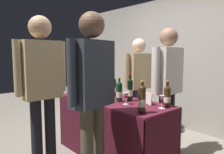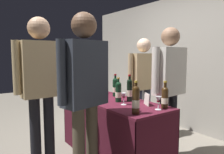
{
  "view_description": "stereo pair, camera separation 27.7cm",
  "coord_description": "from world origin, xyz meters",
  "px_view_note": "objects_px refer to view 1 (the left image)",
  "views": [
    {
      "loc": [
        2.07,
        -1.83,
        1.37
      ],
      "look_at": [
        0.0,
        0.0,
        1.08
      ],
      "focal_mm": 34.27,
      "sensor_mm": 36.0,
      "label": 1
    },
    {
      "loc": [
        2.24,
        -1.61,
        1.37
      ],
      "look_at": [
        0.0,
        0.0,
        1.08
      ],
      "focal_mm": 34.27,
      "sensor_mm": 36.0,
      "label": 2
    }
  ],
  "objects_px": {
    "tasting_table": "(112,118)",
    "wine_glass_mid": "(126,96)",
    "featured_wine_bottle": "(77,85)",
    "wine_glass_near_taster": "(162,99)",
    "display_bottle_0": "(114,87)",
    "vendor_presenter": "(139,78)",
    "taster_foreground_right": "(42,81)",
    "wine_glass_near_vendor": "(85,91)"
  },
  "relations": [
    {
      "from": "tasting_table",
      "to": "wine_glass_mid",
      "type": "relative_size",
      "value": 11.67
    },
    {
      "from": "featured_wine_bottle",
      "to": "wine_glass_near_taster",
      "type": "bearing_deg",
      "value": 7.92
    },
    {
      "from": "wine_glass_near_taster",
      "to": "display_bottle_0",
      "type": "bearing_deg",
      "value": 175.61
    },
    {
      "from": "wine_glass_mid",
      "to": "vendor_presenter",
      "type": "relative_size",
      "value": 0.09
    },
    {
      "from": "featured_wine_bottle",
      "to": "wine_glass_mid",
      "type": "height_order",
      "value": "featured_wine_bottle"
    },
    {
      "from": "tasting_table",
      "to": "display_bottle_0",
      "type": "height_order",
      "value": "display_bottle_0"
    },
    {
      "from": "taster_foreground_right",
      "to": "vendor_presenter",
      "type": "bearing_deg",
      "value": 2.17
    },
    {
      "from": "display_bottle_0",
      "to": "vendor_presenter",
      "type": "relative_size",
      "value": 0.19
    },
    {
      "from": "vendor_presenter",
      "to": "taster_foreground_right",
      "type": "height_order",
      "value": "taster_foreground_right"
    },
    {
      "from": "featured_wine_bottle",
      "to": "display_bottle_0",
      "type": "height_order",
      "value": "display_bottle_0"
    },
    {
      "from": "taster_foreground_right",
      "to": "wine_glass_near_taster",
      "type": "bearing_deg",
      "value": -42.63
    },
    {
      "from": "display_bottle_0",
      "to": "wine_glass_near_taster",
      "type": "relative_size",
      "value": 2.17
    },
    {
      "from": "wine_glass_near_taster",
      "to": "vendor_presenter",
      "type": "xyz_separation_m",
      "value": [
        -0.96,
        0.7,
        0.1
      ]
    },
    {
      "from": "wine_glass_near_taster",
      "to": "wine_glass_mid",
      "type": "bearing_deg",
      "value": -157.85
    },
    {
      "from": "wine_glass_near_vendor",
      "to": "wine_glass_near_taster",
      "type": "bearing_deg",
      "value": 13.46
    },
    {
      "from": "tasting_table",
      "to": "wine_glass_near_taster",
      "type": "distance_m",
      "value": 0.8
    },
    {
      "from": "tasting_table",
      "to": "wine_glass_near_taster",
      "type": "bearing_deg",
      "value": 8.74
    },
    {
      "from": "wine_glass_near_vendor",
      "to": "taster_foreground_right",
      "type": "bearing_deg",
      "value": -73.04
    },
    {
      "from": "wine_glass_near_vendor",
      "to": "taster_foreground_right",
      "type": "xyz_separation_m",
      "value": [
        0.22,
        -0.71,
        0.22
      ]
    },
    {
      "from": "display_bottle_0",
      "to": "wine_glass_near_vendor",
      "type": "distance_m",
      "value": 0.41
    },
    {
      "from": "wine_glass_mid",
      "to": "tasting_table",
      "type": "bearing_deg",
      "value": 170.28
    },
    {
      "from": "wine_glass_near_vendor",
      "to": "taster_foreground_right",
      "type": "height_order",
      "value": "taster_foreground_right"
    },
    {
      "from": "tasting_table",
      "to": "featured_wine_bottle",
      "type": "relative_size",
      "value": 5.65
    },
    {
      "from": "display_bottle_0",
      "to": "wine_glass_near_vendor",
      "type": "xyz_separation_m",
      "value": [
        -0.24,
        -0.33,
        -0.05
      ]
    },
    {
      "from": "tasting_table",
      "to": "wine_glass_mid",
      "type": "height_order",
      "value": "wine_glass_mid"
    },
    {
      "from": "wine_glass_near_vendor",
      "to": "vendor_presenter",
      "type": "distance_m",
      "value": 0.98
    },
    {
      "from": "featured_wine_bottle",
      "to": "wine_glass_near_taster",
      "type": "height_order",
      "value": "featured_wine_bottle"
    },
    {
      "from": "tasting_table",
      "to": "wine_glass_mid",
      "type": "bearing_deg",
      "value": -9.72
    },
    {
      "from": "vendor_presenter",
      "to": "taster_foreground_right",
      "type": "distance_m",
      "value": 1.68
    },
    {
      "from": "featured_wine_bottle",
      "to": "vendor_presenter",
      "type": "relative_size",
      "value": 0.18
    },
    {
      "from": "wine_glass_mid",
      "to": "vendor_presenter",
      "type": "bearing_deg",
      "value": 123.19
    },
    {
      "from": "featured_wine_bottle",
      "to": "wine_glass_near_taster",
      "type": "distance_m",
      "value": 1.44
    },
    {
      "from": "display_bottle_0",
      "to": "vendor_presenter",
      "type": "xyz_separation_m",
      "value": [
        -0.09,
        0.63,
        0.07
      ]
    },
    {
      "from": "featured_wine_bottle",
      "to": "wine_glass_near_vendor",
      "type": "xyz_separation_m",
      "value": [
        0.32,
        -0.07,
        -0.04
      ]
    },
    {
      "from": "display_bottle_0",
      "to": "taster_foreground_right",
      "type": "bearing_deg",
      "value": -91.22
    },
    {
      "from": "wine_glass_near_vendor",
      "to": "wine_glass_near_taster",
      "type": "xyz_separation_m",
      "value": [
        1.11,
        0.26,
        0.02
      ]
    },
    {
      "from": "tasting_table",
      "to": "featured_wine_bottle",
      "type": "bearing_deg",
      "value": -172.89
    },
    {
      "from": "taster_foreground_right",
      "to": "featured_wine_bottle",
      "type": "bearing_deg",
      "value": 34.29
    },
    {
      "from": "wine_glass_mid",
      "to": "featured_wine_bottle",
      "type": "bearing_deg",
      "value": -177.94
    },
    {
      "from": "display_bottle_0",
      "to": "featured_wine_bottle",
      "type": "bearing_deg",
      "value": -154.53
    },
    {
      "from": "display_bottle_0",
      "to": "wine_glass_near_vendor",
      "type": "relative_size",
      "value": 2.69
    },
    {
      "from": "tasting_table",
      "to": "wine_glass_near_vendor",
      "type": "bearing_deg",
      "value": -158.72
    }
  ]
}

